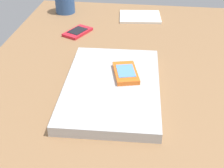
{
  "coord_description": "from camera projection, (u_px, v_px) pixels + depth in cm",
  "views": [
    {
      "loc": [
        -68.5,
        -6.61,
        48.1
      ],
      "look_at": [
        -4.74,
        1.57,
        5.0
      ],
      "focal_mm": 49.61,
      "sensor_mm": 36.0,
      "label": 1
    }
  ],
  "objects": [
    {
      "name": "laptop_closed",
      "position": [
        112.0,
        86.0,
        0.78
      ],
      "size": [
        36.74,
        24.78,
        2.55
      ],
      "primitive_type": "cube",
      "rotation": [
        0.0,
        0.0,
        0.04
      ],
      "color": "#B7BABC",
      "rests_on": "desk_surface"
    },
    {
      "name": "desk_surface",
      "position": [
        120.0,
        85.0,
        0.83
      ],
      "size": [
        120.0,
        80.0,
        3.0
      ],
      "primitive_type": "cube",
      "color": "olive",
      "rests_on": "ground"
    },
    {
      "name": "coffee_mug",
      "position": [
        65.0,
        2.0,
        1.22
      ],
      "size": [
        10.79,
        7.6,
        8.54
      ],
      "color": "#2D518C",
      "rests_on": "desk_surface"
    },
    {
      "name": "notepad",
      "position": [
        140.0,
        17.0,
        1.19
      ],
      "size": [
        13.52,
        16.51,
        0.8
      ],
      "primitive_type": "cube",
      "rotation": [
        0.0,
        0.0,
        0.09
      ],
      "color": "white",
      "rests_on": "desk_surface"
    },
    {
      "name": "cell_phone_on_laptop",
      "position": [
        126.0,
        73.0,
        0.8
      ],
      "size": [
        11.23,
        7.96,
        1.33
      ],
      "color": "orange",
      "rests_on": "laptop_closed"
    },
    {
      "name": "cell_phone_on_desk",
      "position": [
        78.0,
        32.0,
        1.07
      ],
      "size": [
        11.69,
        9.65,
        1.08
      ],
      "color": "red",
      "rests_on": "desk_surface"
    }
  ]
}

